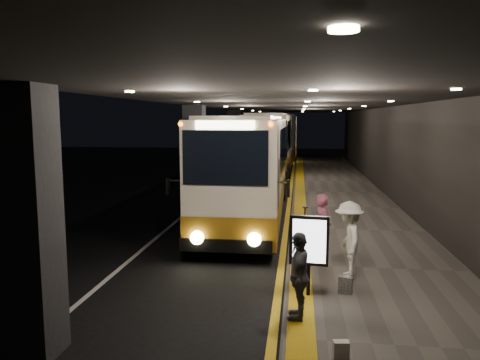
# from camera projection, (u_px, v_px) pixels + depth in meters

# --- Properties ---
(ground) EXTENTS (90.00, 90.00, 0.00)m
(ground) POSITION_uv_depth(u_px,v_px,m) (213.00, 236.00, 15.42)
(ground) COLOR black
(lane_line_white) EXTENTS (0.12, 50.00, 0.01)m
(lane_line_white) POSITION_uv_depth(u_px,v_px,m) (194.00, 207.00, 20.56)
(lane_line_white) COLOR silver
(lane_line_white) RESTS_ON ground
(kerb_stripe_yellow) EXTENTS (0.18, 50.00, 0.01)m
(kerb_stripe_yellow) POSITION_uv_depth(u_px,v_px,m) (288.00, 209.00, 20.05)
(kerb_stripe_yellow) COLOR gold
(kerb_stripe_yellow) RESTS_ON ground
(sidewalk) EXTENTS (4.50, 50.00, 0.15)m
(sidewalk) POSITION_uv_depth(u_px,v_px,m) (345.00, 209.00, 19.74)
(sidewalk) COLOR #514C44
(sidewalk) RESTS_ON ground
(tactile_strip) EXTENTS (0.50, 50.00, 0.01)m
(tactile_strip) POSITION_uv_depth(u_px,v_px,m) (300.00, 206.00, 19.96)
(tactile_strip) COLOR gold
(tactile_strip) RESTS_ON sidewalk
(terminal_wall) EXTENTS (0.10, 50.00, 6.00)m
(terminal_wall) POSITION_uv_depth(u_px,v_px,m) (404.00, 140.00, 19.07)
(terminal_wall) COLOR black
(terminal_wall) RESTS_ON ground
(support_columns) EXTENTS (0.80, 24.80, 4.40)m
(support_columns) POSITION_uv_depth(u_px,v_px,m) (195.00, 159.00, 19.25)
(support_columns) COLOR black
(support_columns) RESTS_ON ground
(canopy) EXTENTS (9.00, 50.00, 0.40)m
(canopy) POSITION_uv_depth(u_px,v_px,m) (294.00, 100.00, 19.42)
(canopy) COLOR black
(canopy) RESTS_ON support_columns
(coach_main) EXTENTS (2.67, 12.31, 3.82)m
(coach_main) POSITION_uv_depth(u_px,v_px,m) (250.00, 171.00, 17.99)
(coach_main) COLOR beige
(coach_main) RESTS_ON ground
(coach_second) EXTENTS (3.17, 12.98, 4.05)m
(coach_second) POSITION_uv_depth(u_px,v_px,m) (273.00, 145.00, 33.37)
(coach_second) COLOR beige
(coach_second) RESTS_ON ground
(coach_third) EXTENTS (3.02, 12.91, 4.04)m
(coach_third) POSITION_uv_depth(u_px,v_px,m) (282.00, 137.00, 47.24)
(coach_third) COLOR beige
(coach_third) RESTS_ON ground
(passenger_boarding) EXTENTS (0.59, 0.75, 1.80)m
(passenger_boarding) POSITION_uv_depth(u_px,v_px,m) (323.00, 228.00, 12.07)
(passenger_boarding) COLOR #B45478
(passenger_boarding) RESTS_ON sidewalk
(passenger_waiting_white) EXTENTS (0.56, 1.18, 1.80)m
(passenger_waiting_white) POSITION_uv_depth(u_px,v_px,m) (349.00, 240.00, 10.92)
(passenger_waiting_white) COLOR white
(passenger_waiting_white) RESTS_ON sidewalk
(passenger_waiting_grey) EXTENTS (0.55, 1.00, 1.66)m
(passenger_waiting_grey) POSITION_uv_depth(u_px,v_px,m) (299.00, 276.00, 8.65)
(passenger_waiting_grey) COLOR #555359
(passenger_waiting_grey) RESTS_ON sidewalk
(bag_polka) EXTENTS (0.32, 0.20, 0.36)m
(bag_polka) POSITION_uv_depth(u_px,v_px,m) (345.00, 285.00, 9.97)
(bag_polka) COLOR black
(bag_polka) RESTS_ON sidewalk
(bag_plain) EXTENTS (0.26, 0.17, 0.30)m
(bag_plain) POSITION_uv_depth(u_px,v_px,m) (341.00, 351.00, 7.23)
(bag_plain) COLOR beige
(bag_plain) RESTS_ON sidewalk
(info_sign) EXTENTS (0.82, 0.20, 1.72)m
(info_sign) POSITION_uv_depth(u_px,v_px,m) (309.00, 242.00, 9.73)
(info_sign) COLOR black
(info_sign) RESTS_ON sidewalk
(stanchion_post) EXTENTS (0.05, 0.05, 1.05)m
(stanchion_post) POSITION_uv_depth(u_px,v_px,m) (305.00, 224.00, 14.21)
(stanchion_post) COLOR black
(stanchion_post) RESTS_ON sidewalk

